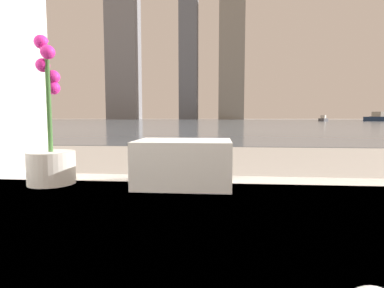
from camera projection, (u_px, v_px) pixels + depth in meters
potted_orchid at (51, 151)px, 0.80m from camera, size 0.12×0.12×0.39m
towel_stack at (184, 163)px, 0.79m from camera, size 0.25×0.18×0.12m
harbor_water at (218, 121)px, 61.52m from camera, size 180.00×110.00×0.01m
harbor_boat_0 at (378, 118)px, 57.28m from camera, size 3.90×4.94×1.79m
harbor_boat_1 at (375, 117)px, 79.73m from camera, size 3.37×5.95×2.11m
harbor_boat_2 at (323, 119)px, 56.85m from camera, size 2.50×3.09×1.13m
skyline_tower_0 at (123, 37)px, 117.47m from camera, size 12.00×9.43×64.21m
skyline_tower_1 at (189, 49)px, 115.68m from camera, size 6.93×8.21×54.40m
skyline_tower_2 at (231, 56)px, 114.55m from camera, size 9.30×13.99×48.39m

